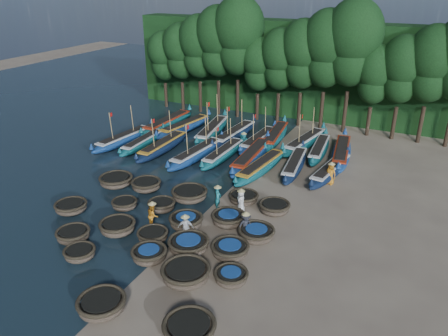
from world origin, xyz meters
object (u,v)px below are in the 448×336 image
at_px(coracle_5, 73,235).
at_px(coracle_8, 186,273).
at_px(long_boat_5, 252,157).
at_px(long_boat_14, 275,136).
at_px(coracle_3, 102,304).
at_px(fisherman_2, 153,214).
at_px(long_boat_13, 259,140).
at_px(coracle_7, 149,254).
at_px(fisherman_1, 218,196).
at_px(coracle_21, 146,185).
at_px(fisherman_6, 331,173).
at_px(coracle_16, 162,205).
at_px(coracle_19, 256,233).
at_px(coracle_20, 116,180).
at_px(coracle_11, 117,227).
at_px(long_boat_3, 197,153).
at_px(coracle_14, 230,249).
at_px(coracle_24, 274,207).
at_px(long_boat_1, 143,142).
at_px(long_boat_8, 331,170).
at_px(long_boat_7, 295,165).
at_px(long_boat_6, 261,167).
at_px(coracle_22, 189,194).
at_px(long_boat_10, 185,127).
at_px(fisherman_3, 246,224).
at_px(long_boat_0, 124,139).
at_px(long_boat_4, 224,153).
at_px(fisherman_5, 244,141).
at_px(coracle_23, 244,197).
at_px(long_boat_16, 319,149).
at_px(coracle_4, 189,329).
at_px(coracle_10, 71,207).
at_px(coracle_9, 231,276).
at_px(coracle_18, 228,218).
at_px(coracle_6, 80,253).
at_px(coracle_12, 153,235).
at_px(long_boat_2, 163,146).
at_px(long_boat_12, 234,134).
at_px(long_boat_9, 168,123).
at_px(fisherman_4, 186,227).
at_px(long_boat_17, 341,153).
at_px(coracle_13, 188,244).

height_order(coracle_5, coracle_8, coracle_8).
distance_m(long_boat_5, long_boat_14, 5.76).
relative_size(coracle_3, fisherman_2, 1.48).
relative_size(coracle_5, long_boat_13, 0.26).
distance_m(coracle_7, fisherman_1, 6.89).
relative_size(coracle_21, fisherman_6, 1.32).
bearing_deg(coracle_16, coracle_3, -73.21).
bearing_deg(coracle_19, coracle_20, 169.98).
bearing_deg(coracle_11, long_boat_3, 96.02).
height_order(coracle_11, coracle_14, coracle_11).
distance_m(coracle_24, long_boat_14, 13.52).
distance_m(coracle_21, long_boat_1, 8.84).
bearing_deg(long_boat_8, long_boat_7, -169.11).
bearing_deg(long_boat_6, coracle_22, -107.12).
height_order(long_boat_10, fisherman_3, fisherman_3).
distance_m(long_boat_0, long_boat_4, 9.76).
bearing_deg(long_boat_1, long_boat_7, 1.91).
height_order(coracle_11, fisherman_5, fisherman_5).
bearing_deg(coracle_23, fisherman_6, 49.57).
xyz_separation_m(long_boat_16, fisherman_5, (-6.39, -1.60, 0.28)).
relative_size(coracle_7, fisherman_1, 1.29).
xyz_separation_m(coracle_4, coracle_20, (-12.22, 10.38, 0.00)).
bearing_deg(coracle_10, coracle_9, -8.89).
height_order(coracle_18, long_boat_4, long_boat_4).
relative_size(coracle_6, long_boat_4, 0.26).
height_order(coracle_12, long_boat_2, long_boat_2).
bearing_deg(long_boat_6, long_boat_4, 167.79).
distance_m(coracle_4, long_boat_2, 21.83).
bearing_deg(coracle_24, fisherman_5, 123.41).
relative_size(coracle_8, long_boat_12, 0.36).
xyz_separation_m(long_boat_2, long_boat_8, (14.43, 1.31, -0.03)).
distance_m(coracle_20, long_boat_7, 13.82).
xyz_separation_m(coracle_19, fisherman_5, (-6.49, 13.08, 0.36)).
bearing_deg(long_boat_7, coracle_22, -128.85).
xyz_separation_m(coracle_20, long_boat_9, (-3.71, 12.77, 0.14)).
relative_size(fisherman_2, fisherman_4, 1.06).
bearing_deg(long_boat_1, coracle_10, -79.26).
bearing_deg(coracle_9, fisherman_6, 82.50).
distance_m(coracle_7, long_boat_7, 15.42).
xyz_separation_m(long_boat_7, long_boat_17, (2.82, 4.01, 0.06)).
bearing_deg(coracle_13, long_boat_7, 81.43).
distance_m(long_boat_8, fisherman_2, 14.58).
bearing_deg(fisherman_2, long_boat_5, -41.47).
xyz_separation_m(coracle_19, fisherman_3, (-0.69, 0.03, 0.39)).
xyz_separation_m(coracle_10, long_boat_3, (3.09, 11.41, 0.16)).
height_order(coracle_19, coracle_21, coracle_21).
height_order(long_boat_5, long_boat_17, long_boat_5).
relative_size(coracle_6, long_boat_16, 0.26).
bearing_deg(fisherman_2, long_boat_14, -39.01).
bearing_deg(coracle_19, long_boat_8, 80.27).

